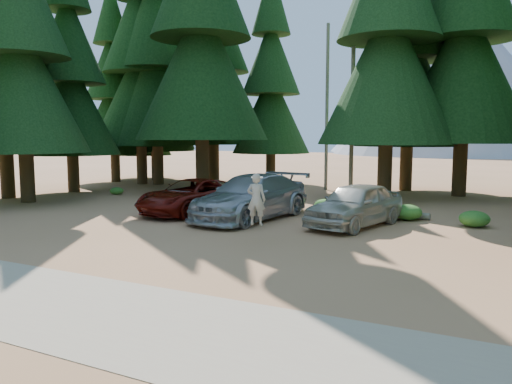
% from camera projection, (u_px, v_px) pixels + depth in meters
% --- Properties ---
extents(ground, '(160.00, 160.00, 0.00)m').
position_uv_depth(ground, '(200.00, 239.00, 16.10)').
color(ground, '#A97348').
rests_on(ground, ground).
extents(gravel_strip, '(26.00, 3.50, 0.01)m').
position_uv_depth(gravel_strip, '(29.00, 297.00, 10.33)').
color(gravel_strip, tan).
rests_on(gravel_strip, ground).
extents(forest_belt_north, '(36.00, 7.00, 22.00)m').
position_uv_depth(forest_belt_north, '(340.00, 192.00, 29.42)').
color(forest_belt_north, black).
rests_on(forest_belt_north, ground).
extents(snag_front, '(0.24, 0.24, 12.00)m').
position_uv_depth(snag_front, '(353.00, 88.00, 27.94)').
color(snag_front, '#6F6B59').
rests_on(snag_front, ground).
extents(snag_back, '(0.20, 0.20, 10.00)m').
position_uv_depth(snag_back, '(327.00, 108.00, 30.27)').
color(snag_back, '#6F6B59').
rests_on(snag_back, ground).
extents(mountain_peak, '(48.00, 50.00, 28.00)m').
position_uv_depth(mountain_peak, '(444.00, 86.00, 94.15)').
color(mountain_peak, gray).
rests_on(mountain_peak, ground).
extents(red_pickup, '(3.18, 5.59, 1.47)m').
position_uv_depth(red_pickup, '(192.00, 196.00, 21.43)').
color(red_pickup, '#610F08').
rests_on(red_pickup, ground).
extents(silver_minivan_center, '(3.27, 6.37, 1.77)m').
position_uv_depth(silver_minivan_center, '(251.00, 197.00, 19.96)').
color(silver_minivan_center, '#A6A8AE').
rests_on(silver_minivan_center, ground).
extents(silver_minivan_right, '(3.03, 5.06, 1.61)m').
position_uv_depth(silver_minivan_right, '(355.00, 204.00, 18.35)').
color(silver_minivan_right, beige).
rests_on(silver_minivan_right, ground).
extents(frisbee_player, '(0.65, 0.48, 1.62)m').
position_uv_depth(frisbee_player, '(256.00, 199.00, 15.51)').
color(frisbee_player, beige).
rests_on(frisbee_player, ground).
extents(log_left, '(4.58, 0.45, 0.33)m').
position_uv_depth(log_left, '(258.00, 198.00, 25.27)').
color(log_left, '#6F6B59').
rests_on(log_left, ground).
extents(log_mid, '(2.36, 2.12, 0.24)m').
position_uv_depth(log_mid, '(362.00, 205.00, 23.21)').
color(log_mid, '#6F6B59').
rests_on(log_mid, ground).
extents(log_right, '(4.30, 0.55, 0.27)m').
position_uv_depth(log_right, '(377.00, 213.00, 20.76)').
color(log_right, '#6F6B59').
rests_on(log_right, ground).
extents(shrub_far_left, '(1.19, 1.19, 0.65)m').
position_uv_depth(shrub_far_left, '(201.00, 200.00, 23.28)').
color(shrub_far_left, '#286C20').
rests_on(shrub_far_left, ground).
extents(shrub_left, '(1.02, 1.02, 0.56)m').
position_uv_depth(shrub_left, '(272.00, 195.00, 25.88)').
color(shrub_left, '#286C20').
rests_on(shrub_left, ground).
extents(shrub_center_left, '(1.12, 1.12, 0.62)m').
position_uv_depth(shrub_center_left, '(211.00, 199.00, 24.05)').
color(shrub_center_left, '#286C20').
rests_on(shrub_center_left, ground).
extents(shrub_center_right, '(1.05, 1.05, 0.58)m').
position_uv_depth(shrub_center_right, '(374.00, 210.00, 20.39)').
color(shrub_center_right, '#286C20').
rests_on(shrub_center_right, ground).
extents(shrub_right, '(1.01, 1.01, 0.55)m').
position_uv_depth(shrub_right, '(325.00, 205.00, 21.96)').
color(shrub_right, '#286C20').
rests_on(shrub_right, ground).
extents(shrub_far_right, '(1.12, 1.12, 0.62)m').
position_uv_depth(shrub_far_right, '(408.00, 212.00, 19.74)').
color(shrub_far_right, '#286C20').
rests_on(shrub_far_right, ground).
extents(shrub_edge_west, '(0.76, 0.76, 0.42)m').
position_uv_depth(shrub_edge_west, '(117.00, 191.00, 28.24)').
color(shrub_edge_west, '#286C20').
rests_on(shrub_edge_west, ground).
extents(shrub_edge_east, '(1.08, 1.08, 0.59)m').
position_uv_depth(shrub_edge_east, '(474.00, 219.00, 18.25)').
color(shrub_edge_east, '#286C20').
rests_on(shrub_edge_east, ground).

